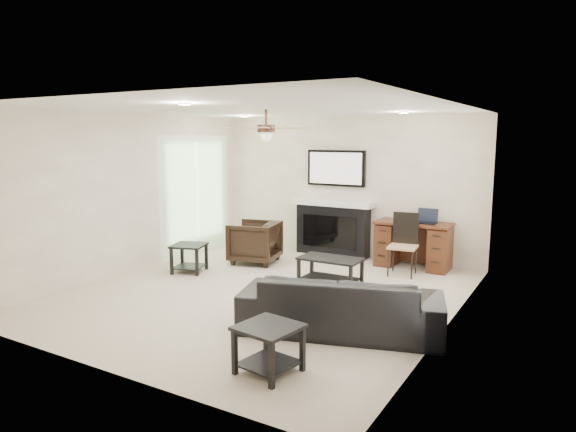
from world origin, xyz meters
name	(u,v)px	position (x,y,z in m)	size (l,w,h in m)	color
room_shell	(277,171)	(0.19, 0.08, 1.68)	(5.50, 5.54, 2.52)	beige
sofa	(341,304)	(1.52, -0.76, 0.32)	(2.20, 0.86, 0.64)	black
armchair	(255,242)	(-1.08, 1.39, 0.36)	(0.77, 0.79, 0.72)	black
coffee_table	(330,271)	(0.62, 0.84, 0.20)	(0.90, 0.50, 0.40)	black
end_table_near	(269,349)	(1.37, -2.01, 0.23)	(0.52, 0.52, 0.45)	black
end_table_left	(189,258)	(-1.63, 0.34, 0.23)	(0.50, 0.50, 0.45)	black
fireplace_unit	(333,203)	(-0.18, 2.58, 0.95)	(1.52, 0.34, 1.91)	black
desk	(413,245)	(1.37, 2.42, 0.38)	(1.22, 0.56, 0.76)	#381D0E
desk_chair	(403,245)	(1.37, 1.87, 0.48)	(0.42, 0.44, 0.97)	black
laptop	(426,216)	(1.57, 2.40, 0.88)	(0.33, 0.24, 0.23)	black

